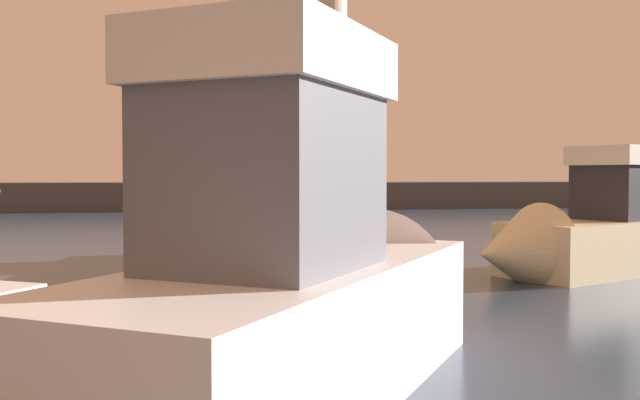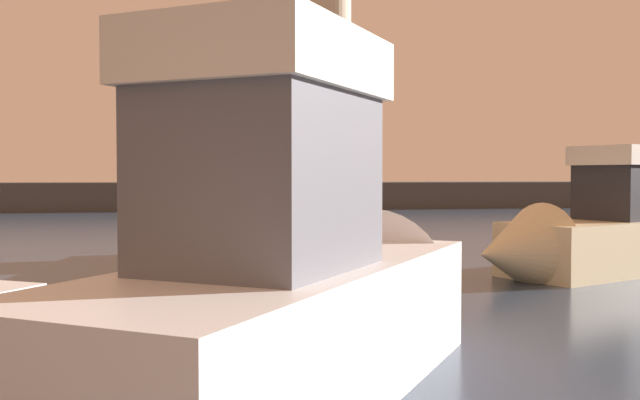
{
  "view_description": "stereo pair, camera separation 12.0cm",
  "coord_description": "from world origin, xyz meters",
  "px_view_note": "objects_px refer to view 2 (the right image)",
  "views": [
    {
      "loc": [
        -3.29,
        -1.33,
        2.71
      ],
      "look_at": [
        -0.24,
        14.25,
        2.15
      ],
      "focal_mm": 40.63,
      "sensor_mm": 36.0,
      "label": 1
    },
    {
      "loc": [
        -3.17,
        -1.36,
        2.71
      ],
      "look_at": [
        -0.24,
        14.25,
        2.15
      ],
      "focal_mm": 40.63,
      "sensor_mm": 36.0,
      "label": 2
    }
  ],
  "objects_px": {
    "motorboat_1": "(591,233)",
    "mooring_buoy": "(153,280)",
    "lighthouse": "(331,78)",
    "motorboat_5": "(315,277)",
    "motorboat_3": "(192,242)"
  },
  "relations": [
    {
      "from": "mooring_buoy",
      "to": "motorboat_1",
      "type": "bearing_deg",
      "value": 7.72
    },
    {
      "from": "motorboat_1",
      "to": "motorboat_3",
      "type": "height_order",
      "value": "motorboat_1"
    },
    {
      "from": "lighthouse",
      "to": "motorboat_1",
      "type": "bearing_deg",
      "value": -91.11
    },
    {
      "from": "motorboat_1",
      "to": "motorboat_5",
      "type": "bearing_deg",
      "value": -137.02
    },
    {
      "from": "lighthouse",
      "to": "motorboat_1",
      "type": "xyz_separation_m",
      "value": [
        -0.76,
        -39.21,
        -9.35
      ]
    },
    {
      "from": "lighthouse",
      "to": "mooring_buoy",
      "type": "height_order",
      "value": "lighthouse"
    },
    {
      "from": "mooring_buoy",
      "to": "lighthouse",
      "type": "bearing_deg",
      "value": 73.25
    },
    {
      "from": "lighthouse",
      "to": "motorboat_3",
      "type": "bearing_deg",
      "value": -107.36
    },
    {
      "from": "motorboat_3",
      "to": "lighthouse",
      "type": "bearing_deg",
      "value": 72.64
    },
    {
      "from": "lighthouse",
      "to": "motorboat_1",
      "type": "height_order",
      "value": "lighthouse"
    },
    {
      "from": "lighthouse",
      "to": "motorboat_3",
      "type": "height_order",
      "value": "lighthouse"
    },
    {
      "from": "motorboat_1",
      "to": "mooring_buoy",
      "type": "height_order",
      "value": "motorboat_1"
    },
    {
      "from": "motorboat_1",
      "to": "mooring_buoy",
      "type": "bearing_deg",
      "value": -172.28
    },
    {
      "from": "motorboat_3",
      "to": "motorboat_5",
      "type": "bearing_deg",
      "value": -82.47
    },
    {
      "from": "motorboat_1",
      "to": "motorboat_5",
      "type": "relative_size",
      "value": 0.97
    }
  ]
}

